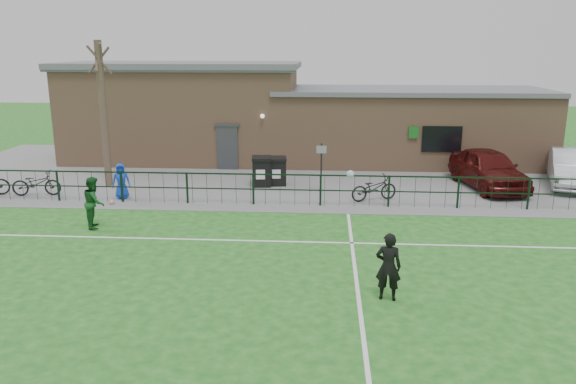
# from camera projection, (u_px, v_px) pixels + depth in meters

# --- Properties ---
(ground) EXTENTS (90.00, 90.00, 0.00)m
(ground) POSITION_uv_depth(u_px,v_px,m) (274.00, 299.00, 13.20)
(ground) COLOR #1D5D1B
(ground) RESTS_ON ground
(paving_strip) EXTENTS (34.00, 13.00, 0.02)m
(paving_strip) POSITION_uv_depth(u_px,v_px,m) (300.00, 173.00, 26.22)
(paving_strip) COLOR slate
(paving_strip) RESTS_ON ground
(pitch_line_touch) EXTENTS (28.00, 0.10, 0.01)m
(pitch_line_touch) POSITION_uv_depth(u_px,v_px,m) (293.00, 207.00, 20.72)
(pitch_line_touch) COLOR white
(pitch_line_touch) RESTS_ON ground
(pitch_line_mid) EXTENTS (28.00, 0.10, 0.01)m
(pitch_line_mid) POSITION_uv_depth(u_px,v_px,m) (286.00, 241.00, 17.06)
(pitch_line_mid) COLOR white
(pitch_line_mid) RESTS_ON ground
(pitch_line_perp) EXTENTS (0.10, 16.00, 0.01)m
(pitch_line_perp) POSITION_uv_depth(u_px,v_px,m) (359.00, 301.00, 13.06)
(pitch_line_perp) COLOR white
(pitch_line_perp) RESTS_ON ground
(perimeter_fence) EXTENTS (28.00, 0.10, 1.20)m
(perimeter_fence) POSITION_uv_depth(u_px,v_px,m) (293.00, 190.00, 20.77)
(perimeter_fence) COLOR black
(perimeter_fence) RESTS_ON ground
(bare_tree) EXTENTS (0.30, 0.30, 6.00)m
(bare_tree) POSITION_uv_depth(u_px,v_px,m) (104.00, 115.00, 23.10)
(bare_tree) COLOR #4C3A2E
(bare_tree) RESTS_ON ground
(wheelie_bin_left) EXTENTS (0.85, 0.94, 1.15)m
(wheelie_bin_left) POSITION_uv_depth(u_px,v_px,m) (262.00, 172.00, 23.67)
(wheelie_bin_left) COLOR black
(wheelie_bin_left) RESTS_ON paving_strip
(wheelie_bin_right) EXTENTS (0.82, 0.90, 1.09)m
(wheelie_bin_right) POSITION_uv_depth(u_px,v_px,m) (277.00, 172.00, 23.86)
(wheelie_bin_right) COLOR black
(wheelie_bin_right) RESTS_ON paving_strip
(sign_post) EXTENTS (0.08, 0.08, 2.00)m
(sign_post) POSITION_uv_depth(u_px,v_px,m) (321.00, 168.00, 22.47)
(sign_post) COLOR black
(sign_post) RESTS_ON paving_strip
(car_maroon) EXTENTS (2.71, 5.01, 1.62)m
(car_maroon) POSITION_uv_depth(u_px,v_px,m) (488.00, 169.00, 23.27)
(car_maroon) COLOR #450E0C
(car_maroon) RESTS_ON paving_strip
(car_silver) EXTENTS (2.89, 4.90, 1.53)m
(car_silver) POSITION_uv_depth(u_px,v_px,m) (572.00, 168.00, 23.60)
(car_silver) COLOR #AEB1B6
(car_silver) RESTS_ON paving_strip
(bicycle_c) EXTENTS (1.96, 0.93, 0.99)m
(bicycle_c) POSITION_uv_depth(u_px,v_px,m) (36.00, 183.00, 22.11)
(bicycle_c) COLOR black
(bicycle_c) RESTS_ON paving_strip
(bicycle_e) EXTENTS (1.97, 1.31, 0.98)m
(bicycle_e) POSITION_uv_depth(u_px,v_px,m) (374.00, 188.00, 21.39)
(bicycle_e) COLOR black
(bicycle_e) RESTS_ON paving_strip
(spectator_child) EXTENTS (0.77, 0.60, 1.38)m
(spectator_child) POSITION_uv_depth(u_px,v_px,m) (121.00, 181.00, 21.65)
(spectator_child) COLOR blue
(spectator_child) RESTS_ON paving_strip
(goalkeeper_kick) EXTENTS (1.21, 3.90, 2.31)m
(goalkeeper_kick) POSITION_uv_depth(u_px,v_px,m) (387.00, 263.00, 13.07)
(goalkeeper_kick) COLOR black
(goalkeeper_kick) RESTS_ON ground
(outfield_player) EXTENTS (0.86, 0.98, 1.69)m
(outfield_player) POSITION_uv_depth(u_px,v_px,m) (94.00, 202.00, 18.22)
(outfield_player) COLOR #17511F
(outfield_player) RESTS_ON ground
(ball_ground) EXTENTS (0.20, 0.20, 0.20)m
(ball_ground) POSITION_uv_depth(u_px,v_px,m) (112.00, 202.00, 21.00)
(ball_ground) COLOR silver
(ball_ground) RESTS_ON ground
(clubhouse) EXTENTS (24.25, 5.40, 4.96)m
(clubhouse) POSITION_uv_depth(u_px,v_px,m) (286.00, 117.00, 28.62)
(clubhouse) COLOR tan
(clubhouse) RESTS_ON ground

